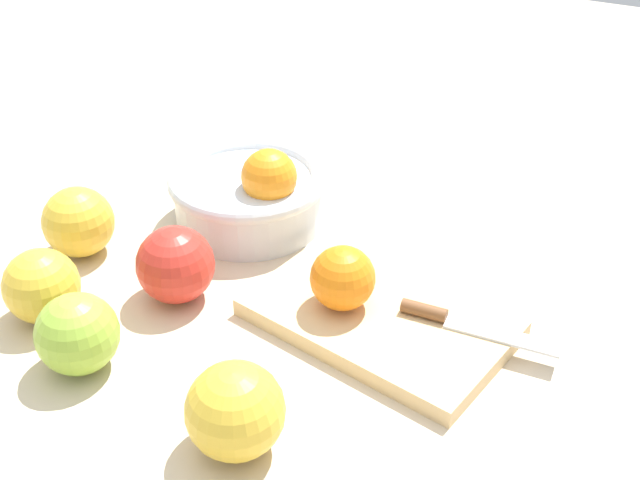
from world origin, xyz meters
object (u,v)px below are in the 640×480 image
(cutting_board, at_px, (379,318))
(apple_mid_left, at_px, (175,265))
(apple_front_left, at_px, (42,286))
(apple_mid_left_2, at_px, (78,222))
(apple_front_right, at_px, (235,411))
(bowl, at_px, (251,193))
(orange_on_board, at_px, (343,278))
(apple_front_left_2, at_px, (77,334))
(knife, at_px, (457,321))

(cutting_board, distance_m, apple_mid_left, 0.21)
(apple_front_left, distance_m, apple_mid_left, 0.13)
(apple_front_left, height_order, apple_mid_left_2, apple_mid_left_2)
(apple_mid_left, bearing_deg, apple_front_left, -139.54)
(apple_front_right, bearing_deg, cutting_board, 77.03)
(bowl, height_order, orange_on_board, bowl)
(cutting_board, height_order, apple_front_left_2, apple_front_left_2)
(cutting_board, relative_size, apple_mid_left_2, 3.18)
(bowl, bearing_deg, apple_front_left_2, -93.08)
(cutting_board, distance_m, apple_mid_left_2, 0.35)
(knife, height_order, apple_front_left_2, apple_front_left_2)
(knife, xyz_separation_m, apple_front_left, (-0.38, -0.15, 0.01))
(knife, height_order, apple_mid_left_2, apple_mid_left_2)
(knife, bearing_deg, orange_on_board, -170.09)
(apple_front_left, height_order, apple_front_left_2, apple_front_left_2)
(orange_on_board, distance_m, apple_mid_left, 0.17)
(apple_front_left, relative_size, apple_mid_left_2, 0.96)
(bowl, distance_m, apple_front_left, 0.26)
(knife, bearing_deg, bowl, 161.00)
(bowl, distance_m, apple_front_right, 0.35)
(bowl, relative_size, apple_front_right, 2.24)
(cutting_board, relative_size, orange_on_board, 3.90)
(orange_on_board, relative_size, apple_mid_left, 0.80)
(knife, bearing_deg, apple_front_left_2, -147.94)
(cutting_board, xyz_separation_m, apple_mid_left_2, (-0.35, -0.03, 0.03))
(bowl, height_order, apple_front_left, bowl)
(apple_front_left_2, height_order, apple_front_right, apple_front_right)
(knife, distance_m, apple_front_left_2, 0.36)
(apple_front_left, bearing_deg, orange_on_board, 25.25)
(apple_mid_left, xyz_separation_m, apple_mid_left_2, (-0.14, 0.02, -0.00))
(apple_front_left_2, relative_size, apple_front_right, 0.93)
(apple_front_left, relative_size, apple_mid_left, 0.94)
(bowl, relative_size, knife, 1.19)
(orange_on_board, xyz_separation_m, knife, (0.11, 0.02, -0.03))
(bowl, bearing_deg, apple_mid_left, -88.45)
(cutting_board, xyz_separation_m, apple_front_left, (-0.31, -0.13, 0.03))
(apple_front_left_2, distance_m, apple_front_right, 0.18)
(apple_front_left, xyz_separation_m, apple_mid_left_2, (-0.04, 0.11, 0.00))
(bowl, distance_m, cutting_board, 0.24)
(orange_on_board, xyz_separation_m, apple_front_left, (-0.27, -0.13, -0.01))
(apple_front_left_2, bearing_deg, apple_front_right, -6.67)
(apple_mid_left, distance_m, apple_front_right, 0.22)
(bowl, height_order, knife, bowl)
(knife, xyz_separation_m, apple_mid_left, (-0.28, -0.06, 0.02))
(orange_on_board, bearing_deg, cutting_board, 10.00)
(bowl, relative_size, orange_on_board, 2.87)
(orange_on_board, height_order, knife, orange_on_board)
(orange_on_board, bearing_deg, knife, 9.91)
(cutting_board, relative_size, knife, 1.62)
(apple_front_left_2, bearing_deg, apple_mid_left_2, 129.85)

